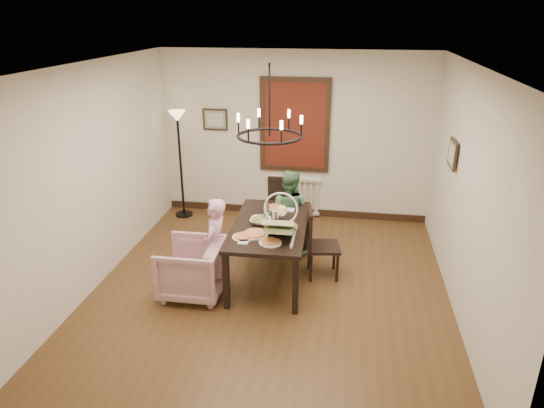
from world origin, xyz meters
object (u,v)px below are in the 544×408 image
(dining_table, at_px, (270,230))
(elderly_woman, at_px, (216,254))
(chair_far, at_px, (280,212))
(drinking_glass, at_px, (265,221))
(floor_lamp, at_px, (181,166))
(armchair, at_px, (192,269))
(baby_bouncer, at_px, (280,223))
(seated_man, at_px, (289,219))
(chair_right, at_px, (324,243))

(dining_table, relative_size, elderly_woman, 1.65)
(chair_far, bearing_deg, dining_table, -88.41)
(drinking_glass, relative_size, floor_lamp, 0.07)
(armchair, relative_size, baby_bouncer, 1.30)
(baby_bouncer, bearing_deg, drinking_glass, 125.80)
(seated_man, bearing_deg, floor_lamp, -14.86)
(chair_right, bearing_deg, floor_lamp, 47.22)
(dining_table, height_order, floor_lamp, floor_lamp)
(chair_right, height_order, floor_lamp, floor_lamp)
(chair_far, relative_size, chair_right, 1.04)
(armchair, xyz_separation_m, drinking_glass, (0.85, 0.48, 0.50))
(chair_right, relative_size, armchair, 1.24)
(baby_bouncer, xyz_separation_m, floor_lamp, (-2.04, 2.27, -0.09))
(chair_far, height_order, elderly_woman, elderly_woman)
(floor_lamp, bearing_deg, drinking_glass, -47.29)
(dining_table, xyz_separation_m, armchair, (-0.90, -0.54, -0.35))
(floor_lamp, bearing_deg, seated_man, -28.90)
(chair_far, relative_size, floor_lamp, 0.56)
(baby_bouncer, bearing_deg, elderly_woman, -179.29)
(elderly_woman, bearing_deg, seated_man, 150.71)
(dining_table, relative_size, baby_bouncer, 2.84)
(armchair, bearing_deg, chair_right, 114.31)
(chair_far, height_order, armchair, chair_far)
(baby_bouncer, xyz_separation_m, drinking_glass, (-0.24, 0.33, -0.13))
(armchair, bearing_deg, baby_bouncer, 98.05)
(armchair, height_order, floor_lamp, floor_lamp)
(chair_far, height_order, seated_man, seated_man)
(dining_table, height_order, elderly_woman, elderly_woman)
(seated_man, distance_m, floor_lamp, 2.31)
(chair_far, bearing_deg, drinking_glass, -91.02)
(chair_far, bearing_deg, armchair, -117.72)
(chair_far, relative_size, armchair, 1.29)
(chair_far, distance_m, seated_man, 0.35)
(armchair, relative_size, floor_lamp, 0.43)
(chair_far, relative_size, elderly_woman, 0.97)
(chair_far, distance_m, armchair, 1.86)
(chair_far, distance_m, elderly_woman, 1.61)
(chair_far, xyz_separation_m, elderly_woman, (-0.60, -1.50, 0.01))
(armchair, height_order, seated_man, seated_man)
(dining_table, relative_size, seated_man, 1.62)
(chair_far, xyz_separation_m, seated_man, (0.17, -0.31, 0.03))
(chair_far, height_order, drinking_glass, chair_far)
(armchair, height_order, drinking_glass, drinking_glass)
(chair_far, xyz_separation_m, armchair, (-0.87, -1.64, -0.15))
(elderly_woman, xyz_separation_m, floor_lamp, (-1.22, 2.29, 0.38))
(drinking_glass, bearing_deg, dining_table, 46.53)
(chair_far, bearing_deg, floor_lamp, 156.85)
(floor_lamp, bearing_deg, dining_table, -45.67)
(armchair, relative_size, elderly_woman, 0.75)
(dining_table, distance_m, chair_far, 1.12)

